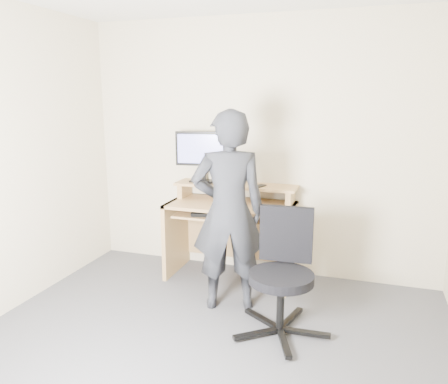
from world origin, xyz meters
The scene contains 13 objects.
ground centered at (0.00, 0.00, 0.00)m, with size 3.50×3.50×0.00m, color #4E4E52.
back_wall centered at (0.00, 1.75, 1.25)m, with size 3.50×0.02×2.50m, color beige.
desk centered at (-0.20, 1.53, 0.55)m, with size 1.20×0.60×0.91m.
monitor centered at (-0.55, 1.61, 1.21)m, with size 0.53×0.15×0.50m.
external_drive centered at (-0.32, 1.63, 1.01)m, with size 0.07×0.13×0.20m, color black.
travel_mug centered at (-0.18, 1.59, 1.01)m, with size 0.09×0.09×0.20m, color silver.
smartphone centered at (0.06, 1.56, 0.92)m, with size 0.07×0.13×0.01m, color black.
charger centered at (-0.47, 1.50, 0.93)m, with size 0.04×0.04×0.04m, color black.
headphones centered at (-0.27, 1.66, 0.92)m, with size 0.16×0.16×0.02m, color silver.
keyboard centered at (-0.32, 1.36, 0.67)m, with size 0.46×0.18×0.03m, color black.
mouse centered at (0.15, 1.35, 0.77)m, with size 0.10×0.06×0.04m, color black.
office_chair centered at (0.46, 0.63, 0.50)m, with size 0.70×0.73×0.91m.
person centered at (-0.05, 0.87, 0.83)m, with size 0.61×0.40×1.66m, color black.
Camera 1 is at (0.99, -2.41, 1.76)m, focal length 35.00 mm.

